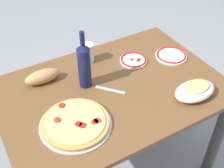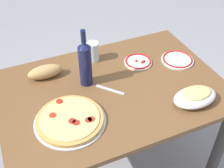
{
  "view_description": "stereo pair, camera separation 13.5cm",
  "coord_description": "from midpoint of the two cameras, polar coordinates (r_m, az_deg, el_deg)",
  "views": [
    {
      "loc": [
        -0.6,
        -1.04,
        1.8
      ],
      "look_at": [
        0.0,
        0.0,
        0.77
      ],
      "focal_mm": 46.61,
      "sensor_mm": 36.0,
      "label": 1
    },
    {
      "loc": [
        -0.48,
        -1.1,
        1.8
      ],
      "look_at": [
        0.0,
        0.0,
        0.77
      ],
      "focal_mm": 46.61,
      "sensor_mm": 36.0,
      "label": 2
    }
  ],
  "objects": [
    {
      "name": "water_glass",
      "position": [
        1.77,
        -1.61,
        6.31
      ],
      "size": [
        0.07,
        0.07,
        0.12
      ],
      "primitive_type": "cylinder",
      "color": "silver",
      "rests_on": "dining_table"
    },
    {
      "name": "bread_loaf",
      "position": [
        1.68,
        -10.73,
        2.29
      ],
      "size": [
        0.2,
        0.08,
        0.08
      ],
      "primitive_type": "ellipsoid",
      "color": "tan",
      "rests_on": "dining_table"
    },
    {
      "name": "fork_left",
      "position": [
        1.58,
        2.06,
        -1.24
      ],
      "size": [
        0.12,
        0.14,
        0.0
      ],
      "primitive_type": "cube",
      "rotation": [
        0.0,
        0.0,
        5.44
      ],
      "color": "#B7B7BC",
      "rests_on": "dining_table"
    },
    {
      "name": "pepperoni_pizza",
      "position": [
        1.42,
        -5.54,
        -7.1
      ],
      "size": [
        0.35,
        0.35,
        0.03
      ],
      "color": "#B7B7BC",
      "rests_on": "dining_table"
    },
    {
      "name": "ground_plane",
      "position": [
        2.16,
        1.86,
        -15.73
      ],
      "size": [
        8.0,
        8.0,
        0.0
      ],
      "primitive_type": "plane",
      "color": "gray",
      "rests_on": "ground"
    },
    {
      "name": "baked_pasta_dish",
      "position": [
        1.57,
        18.4,
        -2.4
      ],
      "size": [
        0.24,
        0.15,
        0.08
      ],
      "color": "white",
      "rests_on": "dining_table"
    },
    {
      "name": "side_plate_far",
      "position": [
        1.79,
        7.31,
        4.31
      ],
      "size": [
        0.17,
        0.17,
        0.02
      ],
      "color": "white",
      "rests_on": "dining_table"
    },
    {
      "name": "dining_table",
      "position": [
        1.69,
        2.3,
        -4.18
      ],
      "size": [
        1.23,
        0.84,
        0.74
      ],
      "color": "brown",
      "rests_on": "ground"
    },
    {
      "name": "wine_bottle",
      "position": [
        1.55,
        -2.79,
        4.08
      ],
      "size": [
        0.07,
        0.07,
        0.34
      ],
      "color": "#141942",
      "rests_on": "dining_table"
    },
    {
      "name": "side_plate_near",
      "position": [
        1.85,
        14.77,
        4.61
      ],
      "size": [
        0.2,
        0.2,
        0.02
      ],
      "color": "white",
      "rests_on": "dining_table"
    }
  ]
}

